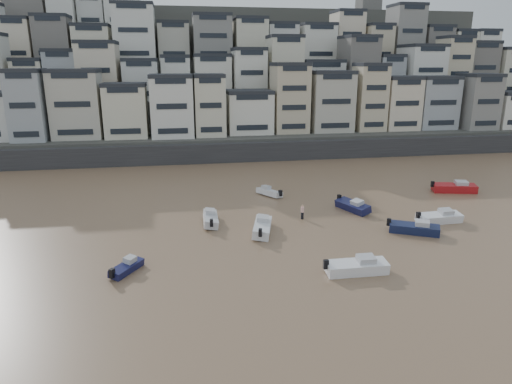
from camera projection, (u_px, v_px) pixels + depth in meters
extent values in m
cube|color=#38383A|center=(248.00, 151.00, 84.72)|extent=(140.00, 3.00, 3.50)
cube|color=#4C4C47|center=(267.00, 143.00, 92.11)|extent=(140.00, 14.00, 4.00)
cube|color=#4C4C47|center=(257.00, 121.00, 102.64)|extent=(140.00, 14.00, 10.00)
cube|color=#4C4C47|center=(249.00, 98.00, 112.90)|extent=(140.00, 14.00, 18.00)
cube|color=#4C4C47|center=(242.00, 80.00, 123.16)|extent=(140.00, 16.00, 26.00)
cube|color=#4C4C47|center=(235.00, 68.00, 135.59)|extent=(140.00, 18.00, 32.00)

